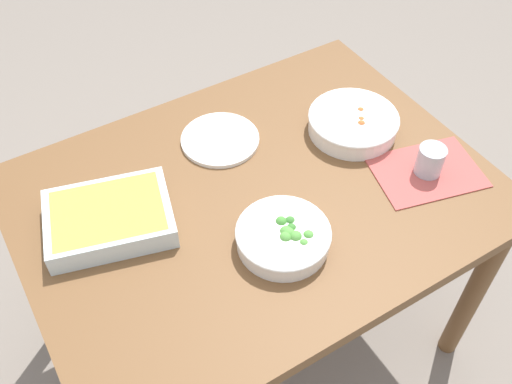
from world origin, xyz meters
TOP-DOWN VIEW (x-y plane):
  - ground_plane at (0.00, 0.00)m, footprint 6.00×6.00m
  - dining_table at (0.00, 0.00)m, footprint 1.20×0.90m
  - placemat at (0.43, -0.18)m, footprint 0.32×0.26m
  - stew_bowl at (0.36, 0.06)m, footprint 0.26×0.26m
  - broccoli_bowl at (-0.03, -0.18)m, footprint 0.23×0.23m
  - baking_dish at (-0.36, 0.09)m, footprint 0.35×0.29m
  - drink_cup at (0.43, -0.18)m, footprint 0.07×0.07m
  - side_plate at (0.01, 0.22)m, footprint 0.22×0.22m
  - spoon_by_stew at (0.31, 0.06)m, footprint 0.18×0.04m
  - spoon_by_broccoli at (-0.01, -0.14)m, footprint 0.10×0.16m

SIDE VIEW (x-z plane):
  - ground_plane at x=0.00m, z-range 0.00..0.00m
  - dining_table at x=0.00m, z-range 0.28..1.02m
  - placemat at x=0.43m, z-range 0.74..0.74m
  - spoon_by_stew at x=0.31m, z-range 0.74..0.75m
  - spoon_by_broccoli at x=-0.01m, z-range 0.74..0.75m
  - side_plate at x=0.01m, z-range 0.74..0.75m
  - broccoli_bowl at x=-0.03m, z-range 0.74..0.80m
  - stew_bowl at x=0.36m, z-range 0.74..0.80m
  - baking_dish at x=-0.36m, z-range 0.74..0.80m
  - drink_cup at x=0.43m, z-range 0.74..0.82m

